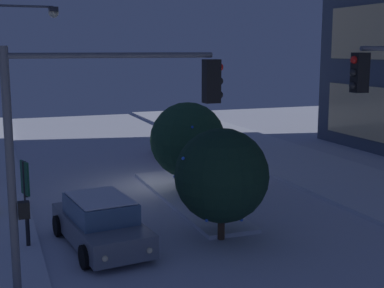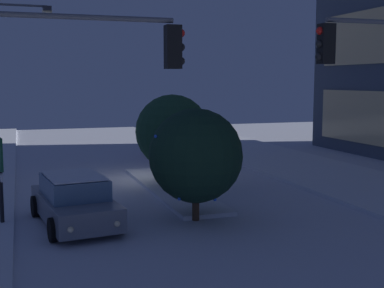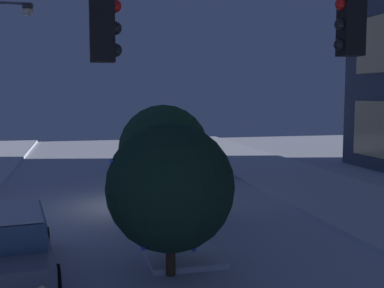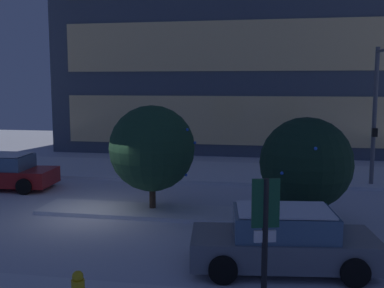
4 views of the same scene
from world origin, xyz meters
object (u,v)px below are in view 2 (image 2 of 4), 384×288
Objects in this scene: street_lamp_arched at (4,64)px; decorated_tree_left_of_median at (196,156)px; car_far at (176,146)px; car_near at (74,201)px; traffic_light_corner_near_right at (59,91)px; decorated_tree_median at (173,132)px; parking_info_sign at (0,170)px.

street_lamp_arched reaches higher than decorated_tree_left_of_median.
car_far is at bearing 165.93° from decorated_tree_left_of_median.
decorated_tree_left_of_median is at bearing 71.52° from car_near.
traffic_light_corner_near_right is at bearing -16.67° from car_near.
car_near is at bearing -44.49° from decorated_tree_median.
car_far is at bearing 64.66° from traffic_light_corner_near_right.
traffic_light_corner_near_right is 9.68m from decorated_tree_median.
street_lamp_arched is 8.91m from parking_info_sign.
street_lamp_arched is 2.22× the size of decorated_tree_left_of_median.
decorated_tree_median is at bearing 171.44° from decorated_tree_left_of_median.
street_lamp_arched reaches higher than decorated_tree_median.
decorated_tree_median is (-4.42, 4.34, 1.53)m from car_near.
parking_info_sign is 5.73m from decorated_tree_left_of_median.
decorated_tree_median is at bearing 158.73° from car_far.
parking_info_sign reaches higher than car_near.
decorated_tree_median reaches higher than car_far.
street_lamp_arched reaches higher than car_far.
traffic_light_corner_near_right is at bearing -31.41° from decorated_tree_median.
street_lamp_arched is (3.04, -8.67, 4.28)m from car_far.
decorated_tree_median is (7.29, -2.34, 1.53)m from car_far.
traffic_light_corner_near_right is 1.69× the size of decorated_tree_left_of_median.
parking_info_sign reaches higher than car_far.
car_far is 7.81m from decorated_tree_median.
decorated_tree_left_of_median is at bearing -27.43° from parking_info_sign.
street_lamp_arched is (-8.67, -1.99, 4.28)m from car_near.
street_lamp_arched is 2.91× the size of parking_info_sign.
car_far is at bearing 17.91° from street_lamp_arched.
car_near is 1.77× the size of parking_info_sign.
car_far is 1.36× the size of decorated_tree_left_of_median.
parking_info_sign is (8.27, -0.05, -3.31)m from street_lamp_arched.
car_near is 6.38m from decorated_tree_median.
car_near is at bearing -27.31° from parking_info_sign.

